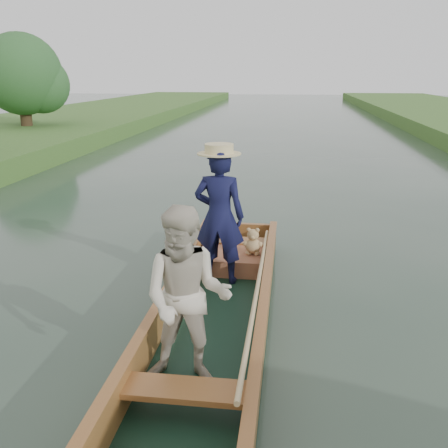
# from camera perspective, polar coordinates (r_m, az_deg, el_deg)

# --- Properties ---
(ground) EXTENTS (120.00, 120.00, 0.00)m
(ground) POSITION_cam_1_polar(r_m,az_deg,el_deg) (5.48, -0.84, -11.39)
(ground) COLOR #283D30
(ground) RESTS_ON ground
(punt) EXTENTS (1.12, 5.00, 1.78)m
(punt) POSITION_cam_1_polar(r_m,az_deg,el_deg) (5.23, -1.36, -6.17)
(punt) COLOR black
(punt) RESTS_ON ground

